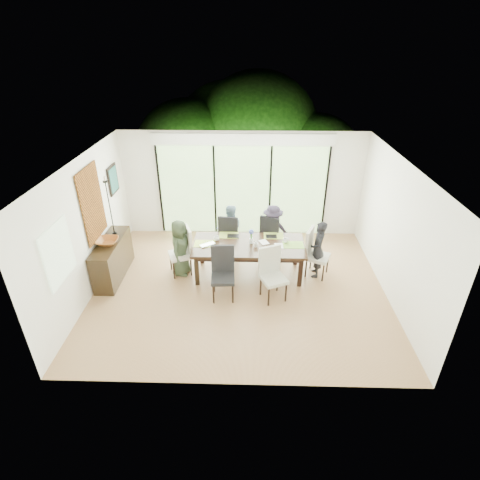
{
  "coord_description": "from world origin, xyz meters",
  "views": [
    {
      "loc": [
        0.19,
        -6.43,
        4.68
      ],
      "look_at": [
        0.0,
        0.25,
        1.0
      ],
      "focal_mm": 28.0,
      "sensor_mm": 36.0,
      "label": 1
    }
  ],
  "objects_px": {
    "person_far_right": "(272,231)",
    "cup_b": "(256,245)",
    "chair_left_end": "(180,251)",
    "chair_right_end": "(318,253)",
    "person_right_end": "(318,249)",
    "laptop": "(209,246)",
    "table_top": "(249,246)",
    "chair_far_left": "(230,234)",
    "cup_a": "(217,239)",
    "person_left_end": "(180,248)",
    "chair_far_right": "(272,234)",
    "sideboard": "(113,259)",
    "person_far_left": "(230,231)",
    "chair_near_left": "(223,275)",
    "cup_c": "(286,241)",
    "vase": "(251,241)",
    "bowl": "(107,242)",
    "chair_near_right": "(274,275)"
  },
  "relations": [
    {
      "from": "person_right_end",
      "to": "chair_far_left",
      "type": "bearing_deg",
      "value": -107.32
    },
    {
      "from": "chair_left_end",
      "to": "chair_near_right",
      "type": "bearing_deg",
      "value": 45.73
    },
    {
      "from": "chair_left_end",
      "to": "chair_near_right",
      "type": "distance_m",
      "value": 2.18
    },
    {
      "from": "table_top",
      "to": "person_far_right",
      "type": "height_order",
      "value": "person_far_right"
    },
    {
      "from": "chair_right_end",
      "to": "bowl",
      "type": "height_order",
      "value": "chair_right_end"
    },
    {
      "from": "cup_a",
      "to": "person_right_end",
      "type": "bearing_deg",
      "value": -3.94
    },
    {
      "from": "chair_far_right",
      "to": "person_far_right",
      "type": "height_order",
      "value": "person_far_right"
    },
    {
      "from": "table_top",
      "to": "chair_far_left",
      "type": "relative_size",
      "value": 2.18
    },
    {
      "from": "chair_far_right",
      "to": "sideboard",
      "type": "distance_m",
      "value": 3.63
    },
    {
      "from": "cup_c",
      "to": "sideboard",
      "type": "height_order",
      "value": "sideboard"
    },
    {
      "from": "cup_a",
      "to": "table_top",
      "type": "bearing_deg",
      "value": -12.09
    },
    {
      "from": "person_far_right",
      "to": "laptop",
      "type": "distance_m",
      "value": 1.68
    },
    {
      "from": "chair_near_left",
      "to": "sideboard",
      "type": "xyz_separation_m",
      "value": [
        -2.44,
        0.72,
        -0.12
      ]
    },
    {
      "from": "cup_a",
      "to": "chair_far_left",
      "type": "bearing_deg",
      "value": 70.35
    },
    {
      "from": "person_left_end",
      "to": "cup_c",
      "type": "xyz_separation_m",
      "value": [
        2.28,
        0.1,
        0.15
      ]
    },
    {
      "from": "person_left_end",
      "to": "person_right_end",
      "type": "xyz_separation_m",
      "value": [
        2.96,
        0.0,
        0.0
      ]
    },
    {
      "from": "person_right_end",
      "to": "cup_b",
      "type": "bearing_deg",
      "value": -79.25
    },
    {
      "from": "person_right_end",
      "to": "cup_b",
      "type": "relative_size",
      "value": 12.9
    },
    {
      "from": "chair_left_end",
      "to": "cup_a",
      "type": "bearing_deg",
      "value": 79.86
    },
    {
      "from": "chair_far_left",
      "to": "chair_near_left",
      "type": "bearing_deg",
      "value": 96.07
    },
    {
      "from": "chair_far_left",
      "to": "cup_a",
      "type": "distance_m",
      "value": 0.78
    },
    {
      "from": "chair_near_left",
      "to": "bowl",
      "type": "bearing_deg",
      "value": 162.65
    },
    {
      "from": "chair_left_end",
      "to": "chair_far_right",
      "type": "xyz_separation_m",
      "value": [
        2.05,
        0.85,
        0.0
      ]
    },
    {
      "from": "bowl",
      "to": "laptop",
      "type": "bearing_deg",
      "value": 4.17
    },
    {
      "from": "table_top",
      "to": "person_left_end",
      "type": "distance_m",
      "value": 1.48
    },
    {
      "from": "chair_near_left",
      "to": "person_left_end",
      "type": "xyz_separation_m",
      "value": [
        -0.98,
        0.87,
        0.09
      ]
    },
    {
      "from": "person_right_end",
      "to": "cup_c",
      "type": "relative_size",
      "value": 10.4
    },
    {
      "from": "chair_left_end",
      "to": "chair_near_left",
      "type": "bearing_deg",
      "value": 28.22
    },
    {
      "from": "person_far_right",
      "to": "chair_far_left",
      "type": "bearing_deg",
      "value": -12.58
    },
    {
      "from": "chair_far_right",
      "to": "chair_far_left",
      "type": "bearing_deg",
      "value": 23.67
    },
    {
      "from": "chair_right_end",
      "to": "chair_far_left",
      "type": "distance_m",
      "value": 2.13
    },
    {
      "from": "chair_right_end",
      "to": "person_right_end",
      "type": "bearing_deg",
      "value": 113.86
    },
    {
      "from": "cup_c",
      "to": "sideboard",
      "type": "relative_size",
      "value": 0.08
    },
    {
      "from": "chair_near_right",
      "to": "cup_b",
      "type": "height_order",
      "value": "chair_near_right"
    },
    {
      "from": "person_right_end",
      "to": "bowl",
      "type": "distance_m",
      "value": 4.43
    },
    {
      "from": "chair_left_end",
      "to": "cup_b",
      "type": "bearing_deg",
      "value": 65.77
    },
    {
      "from": "cup_c",
      "to": "sideboard",
      "type": "bearing_deg",
      "value": -176.14
    },
    {
      "from": "table_top",
      "to": "cup_c",
      "type": "distance_m",
      "value": 0.81
    },
    {
      "from": "table_top",
      "to": "person_far_left",
      "type": "xyz_separation_m",
      "value": [
        -0.45,
        0.83,
        -0.07
      ]
    },
    {
      "from": "chair_right_end",
      "to": "table_top",
      "type": "bearing_deg",
      "value": 113.86
    },
    {
      "from": "chair_near_left",
      "to": "bowl",
      "type": "xyz_separation_m",
      "value": [
        -2.44,
        0.62,
        0.36
      ]
    },
    {
      "from": "person_far_right",
      "to": "cup_c",
      "type": "relative_size",
      "value": 10.4
    },
    {
      "from": "person_left_end",
      "to": "laptop",
      "type": "xyz_separation_m",
      "value": [
        0.63,
        -0.1,
        0.12
      ]
    },
    {
      "from": "chair_right_end",
      "to": "laptop",
      "type": "height_order",
      "value": "chair_right_end"
    },
    {
      "from": "person_far_right",
      "to": "vase",
      "type": "height_order",
      "value": "person_far_right"
    },
    {
      "from": "chair_far_right",
      "to": "person_right_end",
      "type": "relative_size",
      "value": 0.85
    },
    {
      "from": "table_top",
      "to": "chair_near_left",
      "type": "height_order",
      "value": "chair_near_left"
    },
    {
      "from": "person_far_right",
      "to": "cup_b",
      "type": "height_order",
      "value": "person_far_right"
    },
    {
      "from": "chair_right_end",
      "to": "person_right_end",
      "type": "xyz_separation_m",
      "value": [
        -0.02,
        0.0,
        0.09
      ]
    },
    {
      "from": "person_far_left",
      "to": "cup_b",
      "type": "bearing_deg",
      "value": 114.98
    }
  ]
}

